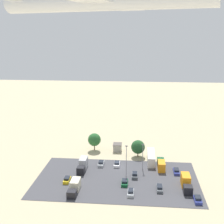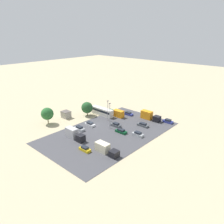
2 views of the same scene
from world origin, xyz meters
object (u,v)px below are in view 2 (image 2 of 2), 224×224
(shed_building, at_px, (66,114))
(parked_car_2, at_px, (128,114))
(parked_car_7, at_px, (85,149))
(parked_truck_0, at_px, (149,116))
(parked_car_1, at_px, (90,124))
(parked_car_4, at_px, (143,125))
(parked_truck_3, at_px, (74,134))
(bus, at_px, (102,111))
(parked_car_6, at_px, (138,134))
(parked_truck_2, at_px, (106,149))
(parked_car_5, at_px, (79,128))
(parked_car_0, at_px, (116,125))
(parked_car_8, at_px, (168,121))
(parked_truck_1, at_px, (116,113))
(parked_car_3, at_px, (121,131))

(shed_building, xyz_separation_m, parked_car_2, (-20.75, 18.17, -0.81))
(parked_car_7, relative_size, parked_truck_0, 0.46)
(parked_car_1, height_order, parked_car_4, parked_car_1)
(parked_truck_3, bearing_deg, parked_car_7, 70.91)
(bus, bearing_deg, parked_car_7, 34.64)
(parked_car_6, bearing_deg, parked_truck_2, -1.68)
(parked_car_5, bearing_deg, bus, 15.43)
(parked_car_4, bearing_deg, shed_building, -64.19)
(parked_car_4, distance_m, parked_truck_2, 24.73)
(parked_car_0, bearing_deg, bus, 67.28)
(parked_car_6, xyz_separation_m, parked_truck_2, (16.26, -0.48, 0.68))
(parked_car_1, relative_size, parked_car_8, 1.09)
(parked_truck_1, bearing_deg, parked_car_5, 178.13)
(parked_car_3, bearing_deg, parked_car_6, -71.57)
(parked_car_4, relative_size, parked_car_5, 1.05)
(parked_car_3, xyz_separation_m, parked_truck_2, (14.22, 5.64, 0.73))
(parked_car_1, bearing_deg, parked_car_7, -137.09)
(parked_car_3, height_order, parked_car_5, parked_car_5)
(parked_car_5, height_order, parked_car_7, parked_car_5)
(parked_car_6, bearing_deg, shed_building, -79.28)
(parked_truck_0, height_order, parked_truck_2, parked_truck_0)
(parked_car_7, bearing_deg, parked_truck_3, -109.09)
(parked_car_1, bearing_deg, bus, 21.84)
(bus, height_order, parked_car_5, bus)
(parked_car_4, height_order, parked_car_7, parked_car_7)
(parked_car_7, bearing_deg, parked_truck_2, 122.06)
(bus, height_order, parked_car_1, bus)
(parked_car_0, xyz_separation_m, parked_car_4, (-7.39, 7.76, -0.07))
(bus, xyz_separation_m, parked_car_0, (5.43, 12.97, -1.14))
(parked_car_5, xyz_separation_m, parked_truck_3, (5.65, 4.04, 0.97))
(parked_truck_0, bearing_deg, parked_car_2, -79.97)
(bus, relative_size, parked_truck_3, 1.36)
(parked_truck_0, xyz_separation_m, parked_truck_1, (6.53, -13.21, -0.23))
(parked_car_3, bearing_deg, parked_car_8, -22.16)
(parked_car_8, bearing_deg, parked_truck_1, 112.41)
(parked_truck_2, bearing_deg, parked_truck_0, -171.08)
(shed_building, xyz_separation_m, parked_car_4, (-14.68, 30.36, -0.81))
(parked_car_4, xyz_separation_m, parked_car_6, (8.28, 3.48, 0.05))
(parked_car_6, bearing_deg, parked_truck_0, -160.98)
(parked_car_3, height_order, parked_truck_0, parked_truck_0)
(parked_car_7, xyz_separation_m, parked_truck_3, (-3.20, -9.24, 0.99))
(parked_car_5, bearing_deg, parked_car_7, -123.68)
(shed_building, height_order, parked_car_6, shed_building)
(parked_car_4, bearing_deg, parked_car_8, 150.55)
(shed_building, height_order, parked_truck_3, parked_truck_3)
(parked_car_3, xyz_separation_m, parked_car_5, (8.93, -13.33, 0.04))
(parked_car_0, height_order, parked_car_5, parked_car_0)
(parked_car_5, relative_size, parked_car_7, 1.09)
(bus, distance_m, parked_car_1, 12.76)
(parked_car_0, xyz_separation_m, parked_car_5, (11.85, -8.20, -0.01))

